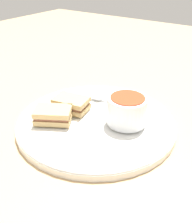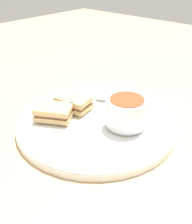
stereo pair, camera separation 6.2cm
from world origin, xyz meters
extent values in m
plane|color=tan|center=(0.00, 0.00, 0.00)|extent=(2.40, 2.40, 0.00)
cylinder|color=white|center=(0.00, 0.00, 0.01)|extent=(0.38, 0.38, 0.02)
torus|color=white|center=(0.00, 0.00, 0.02)|extent=(0.38, 0.38, 0.01)
cylinder|color=white|center=(-0.03, 0.07, 0.02)|extent=(0.05, 0.05, 0.01)
cylinder|color=white|center=(-0.03, 0.07, 0.05)|extent=(0.09, 0.09, 0.06)
cylinder|color=red|center=(-0.03, 0.07, 0.08)|extent=(0.08, 0.08, 0.01)
cube|color=silver|center=(-0.10, 0.00, 0.02)|extent=(0.03, 0.09, 0.00)
ellipsoid|color=silver|center=(-0.08, -0.06, 0.02)|extent=(0.03, 0.04, 0.01)
cube|color=tan|center=(0.00, -0.08, 0.03)|extent=(0.07, 0.09, 0.01)
cube|color=brown|center=(0.00, -0.08, 0.04)|extent=(0.07, 0.09, 0.01)
cube|color=tan|center=(0.00, -0.08, 0.05)|extent=(0.07, 0.09, 0.01)
cube|color=tan|center=(0.07, -0.08, 0.03)|extent=(0.09, 0.10, 0.01)
cube|color=brown|center=(0.07, -0.08, 0.04)|extent=(0.08, 0.09, 0.01)
cube|color=tan|center=(0.07, -0.08, 0.05)|extent=(0.09, 0.10, 0.01)
camera|label=1|loc=(0.44, 0.31, 0.35)|focal=42.00mm
camera|label=2|loc=(0.40, 0.35, 0.35)|focal=42.00mm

